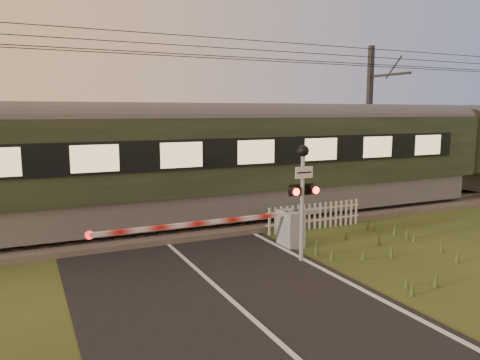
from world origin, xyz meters
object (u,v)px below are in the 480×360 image
catenary_mast (370,119)px  boom_gate (281,227)px  picket_fence (315,216)px  train (454,150)px  crossing_signal (303,182)px

catenary_mast → boom_gate: bearing=-144.7°
picket_fence → train: bearing=12.7°
train → catenary_mast: 3.76m
boom_gate → picket_fence: 2.39m
catenary_mast → picket_fence: bearing=-143.9°
boom_gate → picket_fence: bearing=32.8°
train → picket_fence: 8.77m
train → picket_fence: bearing=-167.3°
train → crossing_signal: bearing=-157.0°
boom_gate → picket_fence: (2.00, 1.29, -0.14)m
boom_gate → crossing_signal: bearing=-96.9°
train → catenary_mast: bearing=141.0°
boom_gate → catenary_mast: 9.80m
train → boom_gate: (-10.39, -3.18, -1.58)m
boom_gate → catenary_mast: catenary_mast is taller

